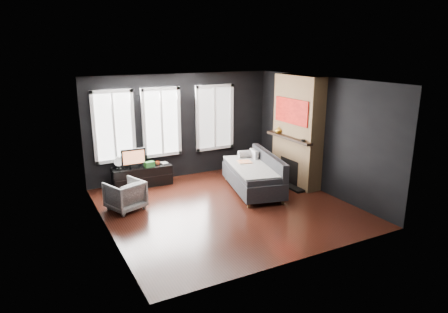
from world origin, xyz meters
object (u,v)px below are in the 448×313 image
sofa (253,173)px  monitor (133,157)px  mantel_vase (278,130)px  armchair (125,194)px  mug (158,162)px  book (161,159)px  media_console (142,176)px

sofa → monitor: 2.91m
sofa → mantel_vase: mantel_vase is taller
armchair → mug: bearing=-153.0°
sofa → book: (-1.71, 1.62, 0.15)m
armchair → mug: size_ratio=6.11×
sofa → monitor: size_ratio=3.50×
monitor → mug: monitor is taller
sofa → armchair: bearing=-172.3°
book → mantel_vase: bearing=-23.2°
armchair → mug: (1.15, 1.27, 0.20)m
sofa → book: sofa is taller
armchair → sofa: bearing=153.5°
media_console → mug: (0.40, -0.02, 0.30)m
monitor → media_console: bearing=2.0°
book → armchair: bearing=-133.7°
sofa → mug: (-1.82, 1.57, 0.09)m
armchair → mug: 1.73m
mug → book: (0.11, 0.05, 0.05)m
book → mug: bearing=-154.6°
mantel_vase → mug: bearing=158.5°
sofa → monitor: (-2.42, 1.58, 0.31)m
armchair → book: size_ratio=3.22×
mug → mantel_vase: mantel_vase is taller
book → monitor: bearing=-177.1°
armchair → mantel_vase: mantel_vase is taller
monitor → mantel_vase: 3.66m
book → mantel_vase: size_ratio=1.23×
mug → mantel_vase: 3.15m
armchair → mantel_vase: bearing=161.4°
monitor → mantel_vase: bearing=-17.3°
armchair → book: book is taller
sofa → mantel_vase: bearing=37.2°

